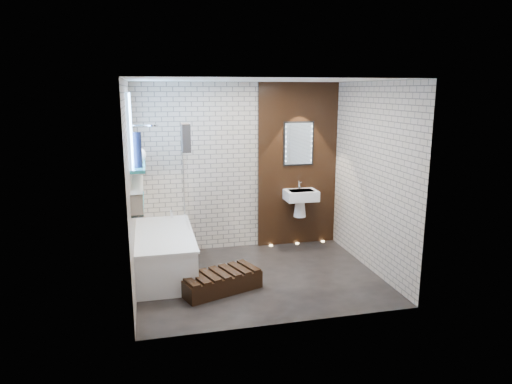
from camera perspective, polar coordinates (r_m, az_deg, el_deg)
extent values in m
plane|color=black|center=(6.36, 0.32, -10.45)|extent=(3.20, 3.20, 0.00)
cube|color=#AFA08B|center=(7.23, -2.11, 3.09)|extent=(3.20, 0.04, 2.60)
cube|color=#AFA08B|center=(4.76, 4.05, -1.93)|extent=(3.20, 0.04, 2.60)
cube|color=#AFA08B|center=(5.82, -15.17, 0.34)|extent=(0.04, 2.60, 2.60)
cube|color=#AFA08B|center=(6.54, 14.09, 1.71)|extent=(0.04, 2.60, 2.60)
plane|color=white|center=(5.86, 0.35, 13.66)|extent=(3.20, 3.20, 0.00)
cube|color=black|center=(7.44, 5.14, 3.32)|extent=(1.30, 0.06, 2.60)
cube|color=#7FADE0|center=(6.06, -15.32, 7.51)|extent=(0.03, 1.00, 0.90)
cube|color=teal|center=(6.12, -14.36, 3.16)|extent=(0.18, 1.00, 0.04)
cube|color=teal|center=(6.01, -14.35, -1.34)|extent=(0.14, 1.30, 0.03)
cube|color=#B2A899|center=(5.96, -14.47, 0.81)|extent=(0.14, 1.30, 0.03)
cube|color=#B2A899|center=(5.36, -14.49, -1.73)|extent=(0.14, 0.03, 0.26)
cube|color=#B2A899|center=(6.60, -14.34, 0.92)|extent=(0.14, 0.03, 0.26)
cube|color=white|center=(6.53, -11.23, -7.50)|extent=(0.75, 1.70, 0.55)
cube|color=white|center=(6.44, -11.34, -5.07)|extent=(0.79, 1.74, 0.03)
cylinder|color=silver|center=(7.12, -10.40, -2.69)|extent=(0.04, 0.04, 0.12)
cube|color=white|center=(6.71, -8.73, 2.05)|extent=(0.01, 0.78, 1.40)
cube|color=black|center=(6.34, -8.67, 6.65)|extent=(0.11, 0.29, 0.38)
cylinder|color=silver|center=(6.66, -12.70, 8.06)|extent=(0.18, 0.18, 0.02)
cube|color=white|center=(7.33, 5.59, -0.41)|extent=(0.50, 0.36, 0.16)
cone|color=white|center=(7.43, 5.43, -1.98)|extent=(0.20, 0.20, 0.28)
cylinder|color=silver|center=(7.39, 5.36, 0.89)|extent=(0.03, 0.03, 0.14)
cube|color=black|center=(7.36, 5.28, 5.97)|extent=(0.50, 0.02, 0.70)
cube|color=silver|center=(7.35, 5.30, 5.96)|extent=(0.45, 0.01, 0.65)
cube|color=black|center=(5.95, -4.45, -11.03)|extent=(1.09, 0.76, 0.22)
cylinder|color=#954416|center=(5.68, -14.42, -1.44)|extent=(0.05, 0.05, 0.10)
cylinder|color=maroon|center=(5.59, -14.44, -1.47)|extent=(0.06, 0.06, 0.14)
cylinder|color=#954416|center=(6.03, -14.39, -0.43)|extent=(0.05, 0.05, 0.15)
cylinder|color=maroon|center=(6.22, -14.36, -0.08)|extent=(0.06, 0.06, 0.14)
sphere|color=white|center=(6.25, -14.31, 4.45)|extent=(0.20, 0.20, 0.20)
cylinder|color=black|center=(5.83, -14.42, 5.07)|extent=(0.10, 0.10, 0.43)
cylinder|color=#FFD899|center=(7.56, 1.86, -6.61)|extent=(0.06, 0.06, 0.01)
cylinder|color=#FFD899|center=(7.69, 5.11, -6.33)|extent=(0.06, 0.06, 0.01)
cylinder|color=#FFD899|center=(7.84, 8.25, -6.05)|extent=(0.06, 0.06, 0.01)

